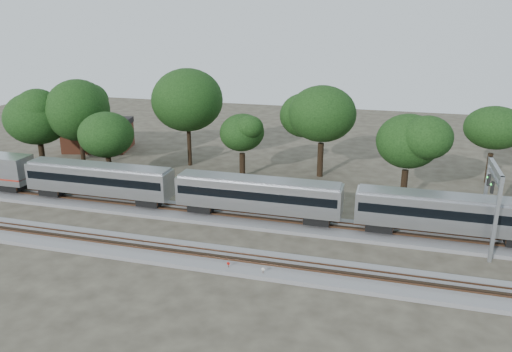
% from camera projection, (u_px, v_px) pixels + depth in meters
% --- Properties ---
extents(ground, '(160.00, 160.00, 0.00)m').
position_uv_depth(ground, '(209.00, 240.00, 51.37)').
color(ground, '#383328').
rests_on(ground, ground).
extents(track_far, '(160.00, 5.00, 0.73)m').
position_uv_depth(track_far, '(228.00, 217.00, 56.80)').
color(track_far, slate).
rests_on(track_far, ground).
extents(track_near, '(160.00, 5.00, 0.73)m').
position_uv_depth(track_near, '(194.00, 256.00, 47.64)').
color(track_near, slate).
rests_on(track_near, ground).
extents(train, '(135.46, 3.31, 4.87)m').
position_uv_depth(train, '(451.00, 212.00, 49.77)').
color(train, '#B3B6BB').
rests_on(train, ground).
extents(switch_stand_red, '(0.29, 0.05, 0.92)m').
position_uv_depth(switch_stand_red, '(228.00, 265.00, 44.96)').
color(switch_stand_red, '#512D19').
rests_on(switch_stand_red, ground).
extents(switch_stand_white, '(0.30, 0.10, 0.94)m').
position_uv_depth(switch_stand_white, '(263.00, 271.00, 43.94)').
color(switch_stand_white, '#512D19').
rests_on(switch_stand_white, ground).
extents(switch_lever, '(0.56, 0.42, 0.30)m').
position_uv_depth(switch_lever, '(259.00, 276.00, 44.09)').
color(switch_lever, '#512D19').
rests_on(switch_lever, ground).
extents(signal_gantry, '(0.59, 6.94, 8.44)m').
position_uv_depth(signal_gantry, '(493.00, 189.00, 48.01)').
color(signal_gantry, gray).
rests_on(signal_gantry, ground).
extents(brick_building, '(11.99, 9.67, 5.08)m').
position_uv_depth(brick_building, '(98.00, 135.00, 85.36)').
color(brick_building, brown).
rests_on(brick_building, ground).
extents(tree_0, '(7.96, 7.96, 11.23)m').
position_uv_depth(tree_0, '(37.00, 118.00, 72.33)').
color(tree_0, black).
rests_on(tree_0, ground).
extents(tree_1, '(9.10, 9.10, 12.83)m').
position_uv_depth(tree_1, '(78.00, 110.00, 72.19)').
color(tree_1, black).
rests_on(tree_1, ground).
extents(tree_2, '(6.81, 6.81, 9.60)m').
position_uv_depth(tree_2, '(106.00, 135.00, 67.34)').
color(tree_2, black).
rests_on(tree_2, ground).
extents(tree_3, '(10.25, 10.25, 14.45)m').
position_uv_depth(tree_3, '(187.00, 100.00, 73.92)').
color(tree_3, black).
rests_on(tree_3, ground).
extents(tree_4, '(6.64, 6.64, 9.36)m').
position_uv_depth(tree_4, '(242.00, 133.00, 69.31)').
color(tree_4, black).
rests_on(tree_4, ground).
extents(tree_5, '(9.22, 9.22, 13.00)m').
position_uv_depth(tree_5, '(322.00, 114.00, 68.95)').
color(tree_5, black).
rests_on(tree_5, ground).
extents(tree_6, '(7.94, 7.94, 11.20)m').
position_uv_depth(tree_6, '(408.00, 141.00, 59.21)').
color(tree_6, black).
rests_on(tree_6, ground).
extents(tree_7, '(7.86, 7.86, 11.07)m').
position_uv_depth(tree_7, '(495.00, 128.00, 66.65)').
color(tree_7, black).
rests_on(tree_7, ground).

